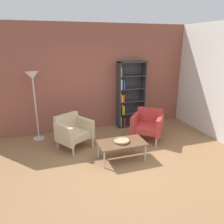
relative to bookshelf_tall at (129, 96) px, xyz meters
The scene contains 8 objects.
ground_plane 2.64m from the bookshelf_tall, 114.66° to the right, with size 8.32×8.32×0.00m, color olive.
brick_back_panel 1.18m from the bookshelf_tall, 168.70° to the left, with size 6.40×0.12×2.90m, color brown.
bookshelf_tall is the anchor object (origin of this frame).
coffee_table_low 2.11m from the bookshelf_tall, 116.34° to the right, with size 1.00×0.56×0.40m.
decorative_bowl 2.10m from the bookshelf_tall, 116.34° to the right, with size 0.32×0.32×0.05m.
armchair_corner_red 2.07m from the bookshelf_tall, 153.06° to the right, with size 0.94×0.91×0.78m.
armchair_near_window 1.19m from the bookshelf_tall, 85.41° to the right, with size 0.95×0.94×0.78m.
floor_lamp_torchiere 2.64m from the bookshelf_tall, behind, with size 0.32×0.32×1.74m.
Camera 1 is at (-1.40, -3.54, 2.43)m, focal length 35.48 mm.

